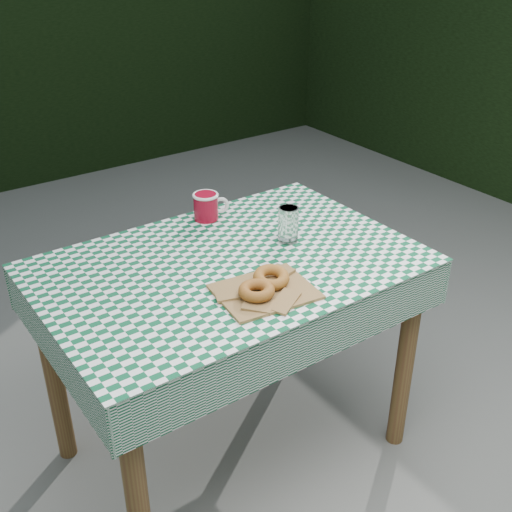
# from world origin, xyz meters

# --- Properties ---
(ground) EXTENTS (60.00, 60.00, 0.00)m
(ground) POSITION_xyz_m (0.00, 0.00, 0.00)
(ground) COLOR #585853
(ground) RESTS_ON ground
(table) EXTENTS (1.11, 0.74, 0.75)m
(table) POSITION_xyz_m (0.18, -0.02, 0.38)
(table) COLOR brown
(table) RESTS_ON ground
(tablecloth) EXTENTS (1.13, 0.76, 0.01)m
(tablecloth) POSITION_xyz_m (0.18, -0.02, 0.75)
(tablecloth) COLOR #0C4D2C
(tablecloth) RESTS_ON table
(paper_bag) EXTENTS (0.29, 0.24, 0.01)m
(paper_bag) POSITION_xyz_m (0.16, -0.22, 0.76)
(paper_bag) COLOR #997142
(paper_bag) RESTS_ON tablecloth
(bagel_front) EXTENTS (0.11, 0.11, 0.03)m
(bagel_front) POSITION_xyz_m (0.12, -0.24, 0.79)
(bagel_front) COLOR #9F6220
(bagel_front) RESTS_ON paper_bag
(bagel_back) EXTENTS (0.13, 0.13, 0.03)m
(bagel_back) POSITION_xyz_m (0.19, -0.20, 0.79)
(bagel_back) COLOR olive
(bagel_back) RESTS_ON paper_bag
(coffee_mug) EXTENTS (0.22, 0.22, 0.09)m
(coffee_mug) POSITION_xyz_m (0.28, 0.28, 0.80)
(coffee_mug) COLOR maroon
(coffee_mug) RESTS_ON tablecloth
(drinking_glass) EXTENTS (0.08, 0.08, 0.12)m
(drinking_glass) POSITION_xyz_m (0.41, -0.01, 0.81)
(drinking_glass) COLOR white
(drinking_glass) RESTS_ON tablecloth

